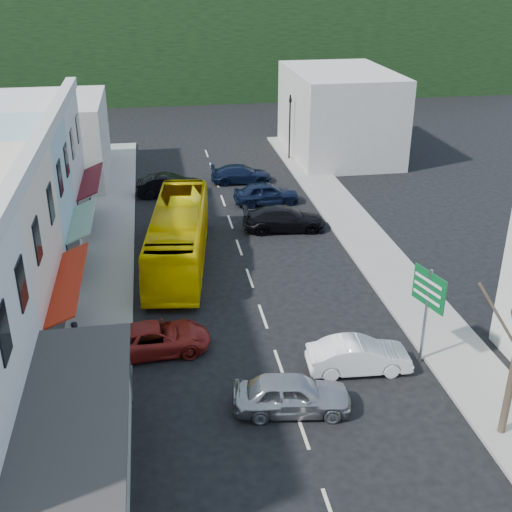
{
  "coord_description": "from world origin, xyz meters",
  "views": [
    {
      "loc": [
        -4.56,
        -21.6,
        15.2
      ],
      "look_at": [
        0.0,
        6.0,
        2.2
      ],
      "focal_mm": 45.0,
      "sensor_mm": 36.0,
      "label": 1
    }
  ],
  "objects_px": {
    "car_silver": "(292,395)",
    "car_red": "(155,337)",
    "car_white": "(359,356)",
    "traffic_signal": "(290,128)",
    "bus": "(179,237)",
    "pedestrian_left": "(77,338)",
    "direction_sign": "(425,317)"
  },
  "relations": [
    {
      "from": "car_silver",
      "to": "traffic_signal",
      "type": "xyz_separation_m",
      "value": [
        6.73,
        31.91,
        1.97
      ]
    },
    {
      "from": "car_silver",
      "to": "traffic_signal",
      "type": "bearing_deg",
      "value": -3.96
    },
    {
      "from": "car_red",
      "to": "pedestrian_left",
      "type": "bearing_deg",
      "value": 86.69
    },
    {
      "from": "car_white",
      "to": "car_silver",
      "type": "bearing_deg",
      "value": 126.11
    },
    {
      "from": "direction_sign",
      "to": "car_white",
      "type": "bearing_deg",
      "value": 168.11
    },
    {
      "from": "car_silver",
      "to": "car_white",
      "type": "distance_m",
      "value": 3.81
    },
    {
      "from": "car_silver",
      "to": "pedestrian_left",
      "type": "relative_size",
      "value": 2.59
    },
    {
      "from": "pedestrian_left",
      "to": "direction_sign",
      "type": "distance_m",
      "value": 14.26
    },
    {
      "from": "traffic_signal",
      "to": "car_red",
      "type": "bearing_deg",
      "value": 43.05
    },
    {
      "from": "direction_sign",
      "to": "traffic_signal",
      "type": "distance_m",
      "value": 29.68
    },
    {
      "from": "car_red",
      "to": "traffic_signal",
      "type": "bearing_deg",
      "value": -26.56
    },
    {
      "from": "car_silver",
      "to": "traffic_signal",
      "type": "height_order",
      "value": "traffic_signal"
    },
    {
      "from": "bus",
      "to": "car_red",
      "type": "bearing_deg",
      "value": -92.23
    },
    {
      "from": "bus",
      "to": "pedestrian_left",
      "type": "relative_size",
      "value": 6.82
    },
    {
      "from": "car_silver",
      "to": "bus",
      "type": "bearing_deg",
      "value": 21.9
    },
    {
      "from": "car_silver",
      "to": "pedestrian_left",
      "type": "height_order",
      "value": "pedestrian_left"
    },
    {
      "from": "car_white",
      "to": "traffic_signal",
      "type": "xyz_separation_m",
      "value": [
        3.52,
        29.85,
        1.97
      ]
    },
    {
      "from": "bus",
      "to": "direction_sign",
      "type": "xyz_separation_m",
      "value": [
        9.3,
        -11.23,
        0.57
      ]
    },
    {
      "from": "car_silver",
      "to": "direction_sign",
      "type": "relative_size",
      "value": 1.04
    },
    {
      "from": "car_silver",
      "to": "direction_sign",
      "type": "distance_m",
      "value": 6.52
    },
    {
      "from": "car_silver",
      "to": "pedestrian_left",
      "type": "xyz_separation_m",
      "value": [
        -8.04,
        4.79,
        0.3
      ]
    },
    {
      "from": "bus",
      "to": "car_red",
      "type": "height_order",
      "value": "bus"
    },
    {
      "from": "pedestrian_left",
      "to": "car_white",
      "type": "bearing_deg",
      "value": -127.43
    },
    {
      "from": "pedestrian_left",
      "to": "car_red",
      "type": "bearing_deg",
      "value": -113.66
    },
    {
      "from": "car_red",
      "to": "traffic_signal",
      "type": "relative_size",
      "value": 0.86
    },
    {
      "from": "car_silver",
      "to": "car_red",
      "type": "relative_size",
      "value": 0.96
    },
    {
      "from": "car_red",
      "to": "traffic_signal",
      "type": "distance_m",
      "value": 29.55
    },
    {
      "from": "traffic_signal",
      "to": "car_silver",
      "type": "bearing_deg",
      "value": 54.27
    },
    {
      "from": "car_white",
      "to": "direction_sign",
      "type": "height_order",
      "value": "direction_sign"
    },
    {
      "from": "bus",
      "to": "traffic_signal",
      "type": "distance_m",
      "value": 21.04
    },
    {
      "from": "pedestrian_left",
      "to": "traffic_signal",
      "type": "xyz_separation_m",
      "value": [
        14.77,
        27.12,
        1.67
      ]
    },
    {
      "from": "car_white",
      "to": "car_red",
      "type": "height_order",
      "value": "same"
    }
  ]
}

